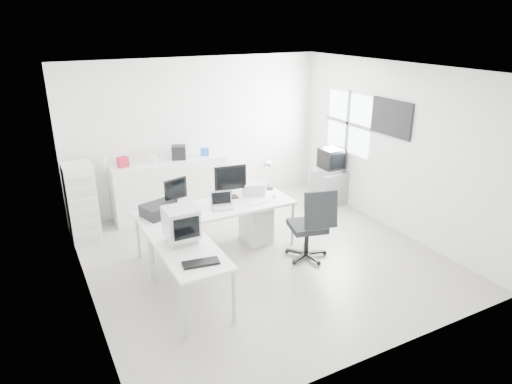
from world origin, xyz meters
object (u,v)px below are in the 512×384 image
crt_tv (331,161)px  lcd_monitor_small (176,193)px  crt_monitor (181,227)px  office_chair (307,223)px  tv_cabinet (330,187)px  filing_cabinet (81,202)px  lcd_monitor_large (230,182)px  laptop (222,202)px  inkjet_printer (160,210)px  main_desk (218,229)px  side_desk (191,276)px  sideboard (170,188)px  laser_printer (254,188)px  drawer_pedestal (256,223)px

crt_tv → lcd_monitor_small: bearing=-170.4°
crt_monitor → office_chair: 2.00m
office_chair → tv_cabinet: size_ratio=1.76×
filing_cabinet → crt_tv: bearing=-8.4°
lcd_monitor_large → laptop: bearing=-122.4°
inkjet_printer → tv_cabinet: bearing=-6.3°
crt_monitor → tv_cabinet: bearing=25.5°
main_desk → side_desk: same height
sideboard → side_desk: bearing=-103.2°
laser_printer → side_desk: bearing=-123.8°
inkjet_printer → crt_monitor: (0.00, -0.95, 0.12)m
inkjet_printer → crt_monitor: size_ratio=1.19×
laptop → sideboard: (-0.23, 1.84, -0.34)m
lcd_monitor_large → laptop: 0.49m
side_desk → laptop: size_ratio=4.08×
drawer_pedestal → crt_monitor: bearing=-149.9°
crt_tv → sideboard: (-2.92, 0.94, -0.35)m
drawer_pedestal → inkjet_printer: bearing=178.2°
tv_cabinet → lcd_monitor_small: bearing=-170.4°
crt_monitor → side_desk: bearing=-89.3°
inkjet_printer → tv_cabinet: 3.69m
inkjet_printer → office_chair: office_chair is taller
office_chair → sideboard: size_ratio=0.55×
lcd_monitor_large → filing_cabinet: lcd_monitor_large is taller
main_desk → crt_monitor: crt_monitor is taller
main_desk → filing_cabinet: filing_cabinet is taller
tv_cabinet → crt_tv: crt_tv is taller
drawer_pedestal → lcd_monitor_small: bearing=170.9°
lcd_monitor_large → crt_monitor: lcd_monitor_large is taller
side_desk → lcd_monitor_small: size_ratio=2.94×
inkjet_printer → laser_printer: bearing=-13.2°
tv_cabinet → filing_cabinet: filing_cabinet is taller
laser_printer → crt_tv: crt_tv is taller
lcd_monitor_large → office_chair: 1.38m
crt_monitor → sideboard: size_ratio=0.20×
side_desk → crt_monitor: crt_monitor is taller
main_desk → office_chair: 1.39m
crt_monitor → inkjet_printer: bearing=90.7°
lcd_monitor_large → crt_tv: bearing=21.3°
side_desk → inkjet_printer: 1.29m
crt_tv → drawer_pedestal: bearing=-159.6°
crt_monitor → laptop: bearing=40.5°
lcd_monitor_large → tv_cabinet: bearing=21.3°
tv_cabinet → laptop: bearing=-161.3°
crt_monitor → office_chair: crt_monitor is taller
laser_printer → crt_tv: size_ratio=0.66×
side_desk → crt_tv: 4.09m
crt_tv → filing_cabinet: (-4.50, 0.66, -0.24)m
crt_monitor → lcd_monitor_large: bearing=43.2°
lcd_monitor_small → laptop: bearing=-46.9°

